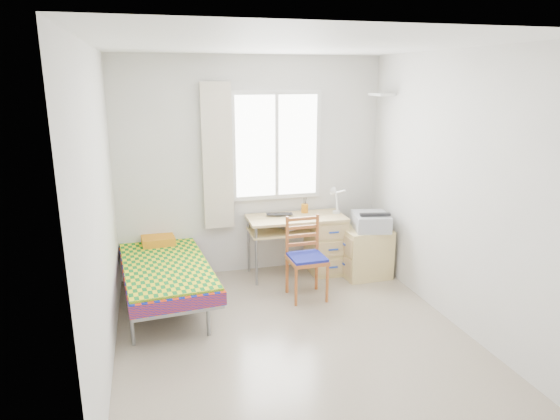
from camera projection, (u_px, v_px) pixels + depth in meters
The scene contains 17 objects.
floor at pixel (292, 335), 4.69m from camera, with size 3.50×3.50×0.00m, color #BCAD93.
ceiling at pixel (294, 45), 4.02m from camera, with size 3.50×3.50×0.00m, color white.
wall_back at pixel (252, 167), 5.98m from camera, with size 3.20×3.20×0.00m, color silver.
wall_left at pixel (100, 214), 3.95m from camera, with size 3.50×3.50×0.00m, color silver.
wall_right at pixel (454, 191), 4.75m from camera, with size 3.50×3.50×0.00m, color silver.
window at pixel (276, 146), 5.97m from camera, with size 1.10×0.04×1.30m.
curtain at pixel (217, 157), 5.78m from camera, with size 0.35×0.05×1.70m, color #EEE1C4.
floating_shelf at pixel (382, 95), 5.81m from camera, with size 0.20×0.32×0.03m, color white.
bed at pixel (165, 267), 5.32m from camera, with size 1.02×1.91×0.80m.
desk at pixel (320, 241), 6.13m from camera, with size 1.18×0.56×0.73m.
chair at pixel (306, 252), 5.42m from camera, with size 0.40×0.40×0.90m.
cabinet at pixel (365, 252), 6.03m from camera, with size 0.57×0.50×0.59m.
printer at pixel (371, 221), 5.91m from camera, with size 0.48×0.53×0.20m.
laptop at pixel (280, 216), 5.97m from camera, with size 0.32×0.20×0.02m, color black.
pen_cup at pixel (305, 208), 6.14m from camera, with size 0.09×0.09×0.11m, color orange.
task_lamp at pixel (336, 197), 5.95m from camera, with size 0.21×0.31×0.37m.
book at pixel (282, 229), 5.96m from camera, with size 0.17×0.24×0.02m, color gray.
Camera 1 is at (-1.21, -4.05, 2.35)m, focal length 32.00 mm.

